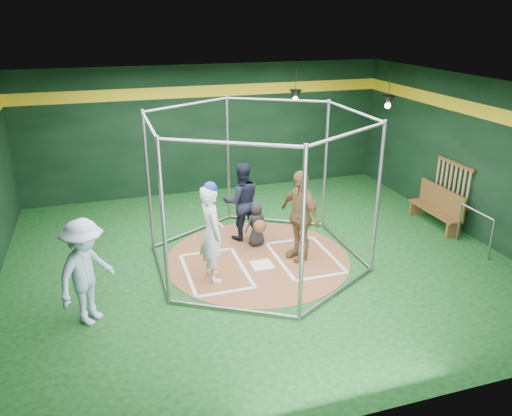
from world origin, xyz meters
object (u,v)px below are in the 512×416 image
object	(u,v)px
batter_figure	(212,232)
dugout_bench	(438,206)
visitor_leopard	(300,215)
umpire	(242,201)

from	to	relation	value
batter_figure	dugout_bench	distance (m)	5.77
batter_figure	visitor_leopard	size ratio (longest dim) A/B	1.03
visitor_leopard	dugout_bench	world-z (taller)	visitor_leopard
visitor_leopard	dugout_bench	distance (m)	3.87
batter_figure	visitor_leopard	bearing A→B (deg)	9.39
umpire	dugout_bench	xyz separation A→B (m)	(4.64, -0.67, -0.41)
batter_figure	umpire	bearing A→B (deg)	56.96
visitor_leopard	umpire	size ratio (longest dim) A/B	1.07
umpire	batter_figure	bearing A→B (deg)	60.50
umpire	visitor_leopard	bearing A→B (deg)	127.08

